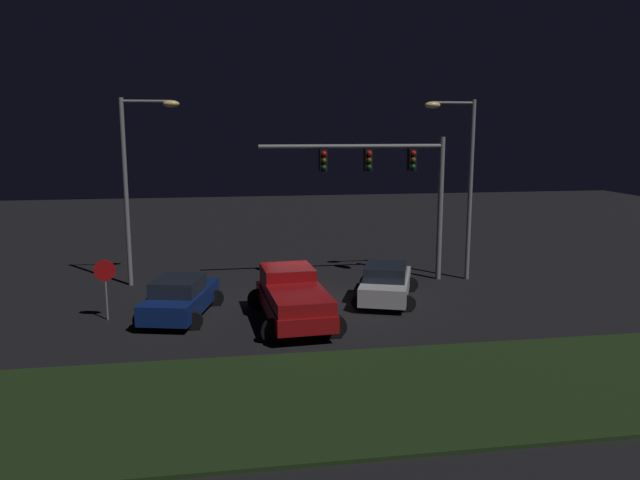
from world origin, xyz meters
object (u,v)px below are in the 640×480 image
street_lamp_left (137,169)px  street_lamp_right (461,169)px  stop_sign (105,278)px  traffic_signal_gantry (389,173)px  car_sedan (386,283)px  pickup_truck (292,294)px  car_sedan_far (180,297)px

street_lamp_left → street_lamp_right: (14.25, -1.31, -0.03)m
stop_sign → traffic_signal_gantry: bearing=19.3°
stop_sign → street_lamp_right: bearing=14.5°
car_sedan → pickup_truck: bearing=137.5°
car_sedan → street_lamp_right: bearing=-35.2°
car_sedan → traffic_signal_gantry: size_ratio=0.57×
pickup_truck → traffic_signal_gantry: bearing=-46.7°
car_sedan_far → street_lamp_right: size_ratio=0.58×
traffic_signal_gantry → stop_sign: size_ratio=3.73×
car_sedan_far → stop_sign: bearing=103.6°
car_sedan_far → street_lamp_right: bearing=-58.0°
pickup_truck → car_sedan_far: 4.20m
traffic_signal_gantry → car_sedan: bearing=-106.2°
car_sedan → car_sedan_far: 8.12m
pickup_truck → traffic_signal_gantry: (4.97, 5.30, 3.90)m
street_lamp_right → street_lamp_left: bearing=174.8°
car_sedan_far → street_lamp_right: 13.61m
car_sedan → traffic_signal_gantry: (0.92, 3.16, 4.16)m
car_sedan → street_lamp_right: size_ratio=0.58×
car_sedan_far → stop_sign: (-2.61, 0.03, 0.82)m
traffic_signal_gantry → stop_sign: traffic_signal_gantry is taller
car_sedan → stop_sign: stop_sign is taller
pickup_truck → street_lamp_left: (-5.98, 6.42, 4.13)m
car_sedan → car_sedan_far: same height
car_sedan_far → street_lamp_left: 7.08m
street_lamp_left → stop_sign: bearing=-97.1°
pickup_truck → car_sedan_far: bearing=69.6°
street_lamp_right → stop_sign: bearing=-165.5°
pickup_truck → stop_sign: 6.76m
car_sedan → stop_sign: (-10.68, -0.89, 0.82)m
traffic_signal_gantry → street_lamp_left: (-10.95, 1.12, 0.23)m
street_lamp_left → street_lamp_right: bearing=-5.2°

